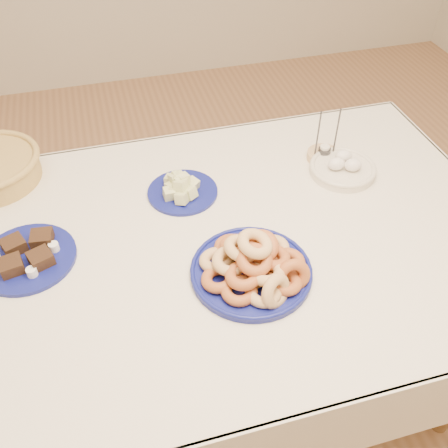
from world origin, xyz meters
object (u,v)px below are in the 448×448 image
at_px(donut_platter, 253,266).
at_px(candle_holder, 324,155).
at_px(brownie_plate, 27,256).
at_px(egg_bowl, 343,168).
at_px(melon_plate, 181,189).
at_px(dining_table, 220,263).

relative_size(donut_platter, candle_holder, 2.25).
xyz_separation_m(brownie_plate, candle_holder, (0.96, 0.22, 0.00)).
distance_m(donut_platter, brownie_plate, 0.61).
height_order(candle_holder, egg_bowl, candle_holder).
distance_m(donut_platter, egg_bowl, 0.54).
bearing_deg(donut_platter, melon_plate, 106.80).
bearing_deg(dining_table, candle_holder, 31.84).
bearing_deg(candle_holder, dining_table, -148.16).
relative_size(dining_table, brownie_plate, 5.43).
distance_m(melon_plate, candle_holder, 0.50).
xyz_separation_m(dining_table, brownie_plate, (-0.52, 0.06, 0.12)).
distance_m(melon_plate, brownie_plate, 0.49).
relative_size(donut_platter, melon_plate, 1.52).
bearing_deg(candle_holder, melon_plate, -173.81).
bearing_deg(dining_table, egg_bowl, 21.32).
xyz_separation_m(melon_plate, candle_holder, (0.50, 0.05, -0.00)).
bearing_deg(brownie_plate, egg_bowl, 7.18).
xyz_separation_m(melon_plate, brownie_plate, (-0.46, -0.16, -0.01)).
xyz_separation_m(donut_platter, brownie_plate, (-0.57, 0.22, -0.02)).
xyz_separation_m(dining_table, egg_bowl, (0.46, 0.18, 0.13)).
distance_m(donut_platter, candle_holder, 0.58).
relative_size(melon_plate, candle_holder, 1.48).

